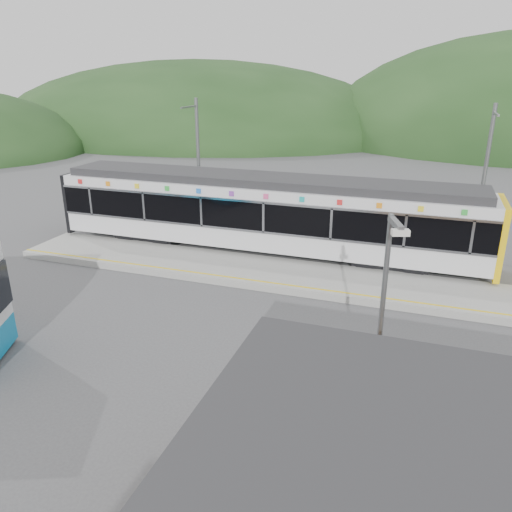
% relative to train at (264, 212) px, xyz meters
% --- Properties ---
extents(ground, '(120.00, 120.00, 0.00)m').
position_rel_train_xyz_m(ground, '(2.48, -6.00, -2.06)').
color(ground, '#4C4C4F').
rests_on(ground, ground).
extents(hills, '(146.00, 149.00, 26.00)m').
position_rel_train_xyz_m(hills, '(8.66, -0.71, -2.06)').
color(hills, '#1E3D19').
rests_on(hills, ground).
extents(platform, '(26.00, 3.20, 0.30)m').
position_rel_train_xyz_m(platform, '(2.48, -2.70, -1.91)').
color(platform, '#9E9E99').
rests_on(platform, ground).
extents(yellow_line, '(26.00, 0.10, 0.01)m').
position_rel_train_xyz_m(yellow_line, '(2.48, -4.00, -1.76)').
color(yellow_line, yellow).
rests_on(yellow_line, platform).
extents(train, '(20.44, 3.01, 3.74)m').
position_rel_train_xyz_m(train, '(0.00, 0.00, 0.00)').
color(train, black).
rests_on(train, ground).
extents(catenary_mast_west, '(0.18, 1.80, 7.00)m').
position_rel_train_xyz_m(catenary_mast_west, '(-4.52, 2.56, 1.58)').
color(catenary_mast_west, slate).
rests_on(catenary_mast_west, ground).
extents(catenary_mast_east, '(0.18, 1.80, 7.00)m').
position_rel_train_xyz_m(catenary_mast_east, '(9.48, 2.56, 1.58)').
color(catenary_mast_east, slate).
rests_on(catenary_mast_east, ground).
extents(lamp_post, '(0.40, 1.01, 5.37)m').
position_rel_train_xyz_m(lamp_post, '(6.44, -10.98, 1.16)').
color(lamp_post, slate).
rests_on(lamp_post, ground).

